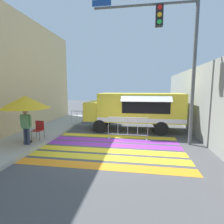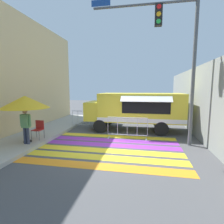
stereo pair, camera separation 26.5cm
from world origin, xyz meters
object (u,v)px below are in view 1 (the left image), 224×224
at_px(traffic_signal_pole, 174,45).
at_px(barricade_side, 83,120).
at_px(barricade_front, 128,128).
at_px(patio_umbrella, 25,102).
at_px(vendor_person, 26,125).
at_px(food_truck, 133,108).
at_px(folding_chair, 39,128).

relative_size(traffic_signal_pole, barricade_side, 4.15).
bearing_deg(barricade_front, patio_umbrella, -156.50).
bearing_deg(patio_umbrella, barricade_side, 72.42).
distance_m(traffic_signal_pole, vendor_person, 7.49).
relative_size(food_truck, patio_umbrella, 2.75).
relative_size(patio_umbrella, vendor_person, 1.36).
bearing_deg(folding_chair, vendor_person, -88.62).
xyz_separation_m(patio_umbrella, vendor_person, (0.15, -0.25, -0.97)).
bearing_deg(food_truck, barricade_side, 178.99).
bearing_deg(barricade_side, traffic_signal_pole, -26.71).
height_order(patio_umbrella, vendor_person, patio_umbrella).
distance_m(vendor_person, barricade_front, 4.87).
height_order(traffic_signal_pole, barricade_side, traffic_signal_pole).
distance_m(food_truck, barricade_side, 3.47).
height_order(barricade_front, barricade_side, same).
bearing_deg(folding_chair, patio_umbrella, -103.44).
distance_m(food_truck, vendor_person, 6.20).
xyz_separation_m(food_truck, barricade_front, (-0.18, -2.06, -0.85)).
xyz_separation_m(traffic_signal_pole, barricade_side, (-5.25, 2.64, -4.04)).
bearing_deg(food_truck, vendor_person, -136.54).
bearing_deg(barricade_front, barricade_side, 146.29).
height_order(food_truck, vendor_person, food_truck).
bearing_deg(barricade_front, food_truck, 85.04).
distance_m(traffic_signal_pole, barricade_side, 7.13).
relative_size(food_truck, traffic_signal_pole, 0.88).
height_order(patio_umbrella, barricade_front, patio_umbrella).
xyz_separation_m(food_truck, folding_chair, (-4.45, -3.39, -0.72)).
height_order(traffic_signal_pole, patio_umbrella, traffic_signal_pole).
height_order(folding_chair, vendor_person, vendor_person).
height_order(vendor_person, barricade_side, vendor_person).
distance_m(vendor_person, barricade_side, 4.49).
bearing_deg(vendor_person, barricade_side, 74.24).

